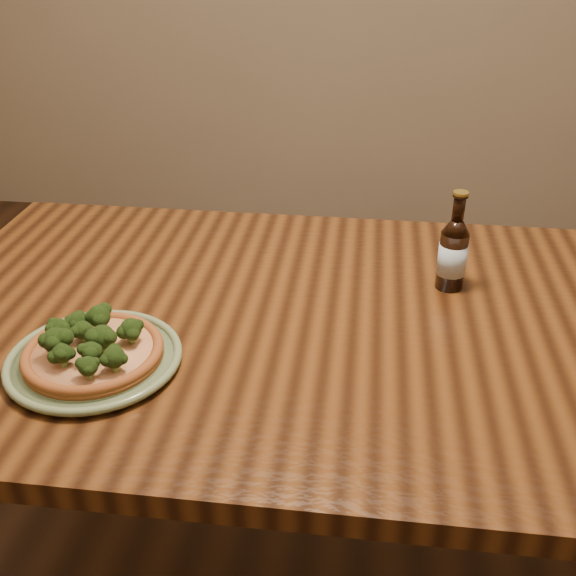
# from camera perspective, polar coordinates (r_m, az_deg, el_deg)

# --- Properties ---
(table) EXTENTS (1.60, 0.90, 0.75)m
(table) POSITION_cam_1_polar(r_m,az_deg,el_deg) (1.27, 4.44, -6.13)
(table) COLOR #4E2A10
(table) RESTS_ON ground
(plate) EXTENTS (0.28, 0.28, 0.02)m
(plate) POSITION_cam_1_polar(r_m,az_deg,el_deg) (1.14, -16.07, -5.80)
(plate) COLOR #6C7F57
(plate) RESTS_ON table
(pizza) EXTENTS (0.22, 0.22, 0.07)m
(pizza) POSITION_cam_1_polar(r_m,az_deg,el_deg) (1.13, -16.25, -5.02)
(pizza) COLOR brown
(pizza) RESTS_ON plate
(beer_bottle) EXTENTS (0.05, 0.05, 0.20)m
(beer_bottle) POSITION_cam_1_polar(r_m,az_deg,el_deg) (1.32, 13.78, 2.88)
(beer_bottle) COLOR black
(beer_bottle) RESTS_ON table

